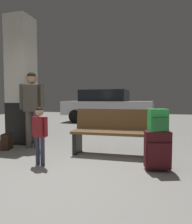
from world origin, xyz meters
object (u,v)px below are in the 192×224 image
structural_pillar (22,81)px  child (40,129)px  backpack_bright (158,120)px  bench (113,132)px  parked_car_far (107,105)px  adult (32,102)px  backpack_dark_floor (7,142)px  suitcase (158,150)px

structural_pillar → child: (1.36, -1.45, -0.93)m
backpack_bright → child: child is taller
bench → child: child is taller
parked_car_far → backpack_bright: bearing=-70.8°
child → adult: size_ratio=0.58×
structural_pillar → parked_car_far: (1.07, 4.98, -0.72)m
child → parked_car_far: size_ratio=0.23×
bench → backpack_dark_floor: size_ratio=4.76×
backpack_bright → adult: adult is taller
parked_car_far → suitcase: bearing=-70.9°
suitcase → backpack_dark_floor: 3.17m
backpack_dark_floor → backpack_bright: bearing=-8.9°
adult → backpack_dark_floor: 1.03m
child → bench: bearing=43.9°
adult → parked_car_far: adult is taller
backpack_bright → child: bearing=-172.2°
backpack_bright → child: 1.89m
parked_car_far → child: bearing=-87.5°
child → parked_car_far: bearing=92.5°
bench → adult: bearing=179.7°
child → backpack_dark_floor: child is taller
backpack_bright → parked_car_far: (-2.14, 6.17, 0.03)m
bench → child: (-1.03, -1.00, 0.15)m
structural_pillar → child: bearing=-46.9°
bench → adult: adult is taller
structural_pillar → suitcase: 3.64m
structural_pillar → backpack_bright: 3.52m
suitcase → backpack_bright: size_ratio=1.78×
structural_pillar → bench: 2.67m
bench → suitcase: bearing=-41.9°
bench → parked_car_far: size_ratio=0.39×
structural_pillar → child: size_ratio=3.19×
backpack_bright → child: (-1.86, -0.25, -0.18)m
child → backpack_dark_floor: 1.53m
structural_pillar → adult: (0.57, -0.45, -0.49)m
suitcase → adult: bearing=164.2°
suitcase → parked_car_far: parked_car_far is taller
adult → parked_car_far: bearing=84.7°
suitcase → backpack_dark_floor: size_ratio=1.78×
bench → parked_car_far: parked_car_far is taller
structural_pillar → suitcase: size_ratio=5.10×
structural_pillar → suitcase: bearing=-20.4°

